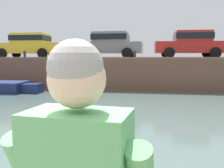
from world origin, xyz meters
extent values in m
plane|color=#4C605B|center=(0.00, 5.76, 0.00)|extent=(400.00, 400.00, 0.00)
cube|color=brown|center=(0.00, 14.51, 0.85)|extent=(60.00, 6.00, 1.69)
cube|color=brown|center=(0.00, 11.63, 1.73)|extent=(60.00, 0.24, 0.08)
cube|color=navy|center=(-4.71, 10.14, 0.23)|extent=(0.92, 0.83, 0.45)
cube|color=yellow|center=(-6.60, 13.53, 2.31)|extent=(4.22, 1.81, 0.64)
cube|color=yellow|center=(-6.43, 13.53, 2.93)|extent=(2.13, 1.55, 0.60)
cube|color=black|center=(-6.43, 13.53, 2.93)|extent=(2.21, 1.58, 0.33)
cylinder|color=black|center=(-7.87, 12.62, 1.99)|extent=(0.60, 0.20, 0.60)
cylinder|color=black|center=(-7.92, 14.36, 1.99)|extent=(0.60, 0.20, 0.60)
cylinder|color=black|center=(-5.28, 12.69, 1.99)|extent=(0.60, 0.20, 0.60)
cylinder|color=black|center=(-5.33, 14.43, 1.99)|extent=(0.60, 0.20, 0.60)
cube|color=slate|center=(-1.44, 13.53, 2.31)|extent=(4.10, 1.86, 0.64)
cube|color=slate|center=(-1.28, 13.52, 2.93)|extent=(2.07, 1.60, 0.60)
cube|color=black|center=(-1.28, 13.52, 2.93)|extent=(2.15, 1.64, 0.33)
cylinder|color=black|center=(-2.72, 12.66, 1.99)|extent=(0.60, 0.20, 0.60)
cylinder|color=black|center=(-2.67, 14.46, 1.99)|extent=(0.60, 0.20, 0.60)
cylinder|color=black|center=(-0.21, 12.59, 1.99)|extent=(0.60, 0.20, 0.60)
cylinder|color=black|center=(-0.16, 14.39, 1.99)|extent=(0.60, 0.20, 0.60)
cube|color=#B2231E|center=(3.28, 13.53, 2.31)|extent=(3.98, 1.82, 0.64)
cube|color=#B2231E|center=(3.44, 13.53, 2.93)|extent=(2.01, 1.54, 0.60)
cube|color=black|center=(3.44, 13.53, 2.93)|extent=(2.09, 1.58, 0.33)
cylinder|color=black|center=(2.11, 12.62, 1.99)|extent=(0.61, 0.21, 0.60)
cylinder|color=black|center=(2.03, 14.32, 1.99)|extent=(0.61, 0.21, 0.60)
cylinder|color=black|center=(4.53, 12.73, 1.99)|extent=(0.61, 0.21, 0.60)
cylinder|color=black|center=(4.46, 14.43, 1.99)|extent=(0.61, 0.21, 0.60)
cylinder|color=#2D2B28|center=(-5.92, 11.76, 1.87)|extent=(0.14, 0.14, 0.35)
sphere|color=#2D2B28|center=(-5.92, 11.76, 2.06)|extent=(0.15, 0.15, 0.15)
cylinder|color=#2D2B28|center=(0.28, 11.76, 1.87)|extent=(0.14, 0.14, 0.35)
sphere|color=#2D2B28|center=(0.28, 11.76, 2.06)|extent=(0.15, 0.15, 0.15)
sphere|color=beige|center=(0.97, -0.60, 1.71)|extent=(0.20, 0.20, 0.20)
sphere|color=gray|center=(0.97, -0.61, 1.75)|extent=(0.19, 0.19, 0.19)
camera|label=1|loc=(1.22, -1.41, 1.79)|focal=40.00mm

